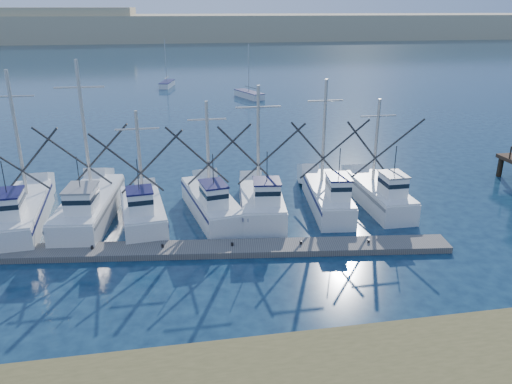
% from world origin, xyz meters
% --- Properties ---
extents(ground, '(500.00, 500.00, 0.00)m').
position_xyz_m(ground, '(0.00, 0.00, 0.00)').
color(ground, '#0B1E34').
rests_on(ground, ground).
extents(floating_dock, '(27.39, 5.24, 0.37)m').
position_xyz_m(floating_dock, '(-6.23, 5.44, 0.18)').
color(floating_dock, '#66615B').
rests_on(floating_dock, ground).
extents(dune_ridge, '(360.00, 60.00, 10.00)m').
position_xyz_m(dune_ridge, '(0.00, 210.00, 5.00)').
color(dune_ridge, tan).
rests_on(dune_ridge, ground).
extents(trawler_fleet, '(26.68, 9.51, 10.30)m').
position_xyz_m(trawler_fleet, '(-7.10, 10.48, 1.00)').
color(trawler_fleet, white).
rests_on(trawler_fleet, ground).
extents(sailboat_near, '(3.99, 6.64, 8.10)m').
position_xyz_m(sailboat_near, '(4.20, 56.42, 0.49)').
color(sailboat_near, white).
rests_on(sailboat_near, ground).
extents(sailboat_far, '(2.88, 6.04, 8.10)m').
position_xyz_m(sailboat_far, '(-8.28, 69.93, 0.50)').
color(sailboat_far, white).
rests_on(sailboat_far, ground).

